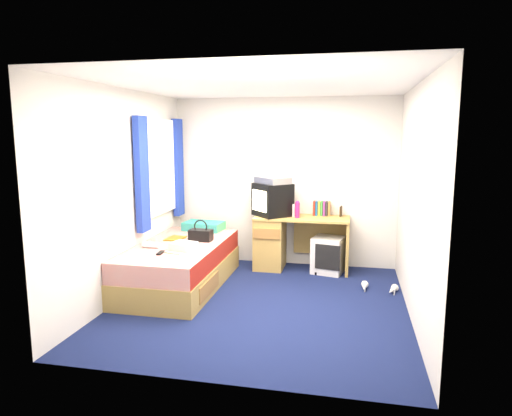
% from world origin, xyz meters
% --- Properties ---
extents(ground, '(3.40, 3.40, 0.00)m').
position_xyz_m(ground, '(0.00, 0.00, 0.00)').
color(ground, '#0C1438').
rests_on(ground, ground).
extents(room_shell, '(3.40, 3.40, 3.40)m').
position_xyz_m(room_shell, '(0.00, 0.00, 1.45)').
color(room_shell, white).
rests_on(room_shell, ground).
extents(bed, '(1.01, 2.00, 0.54)m').
position_xyz_m(bed, '(-1.10, 0.40, 0.27)').
color(bed, '#B19049').
rests_on(bed, ground).
extents(pillow, '(0.57, 0.39, 0.12)m').
position_xyz_m(pillow, '(-1.07, 1.24, 0.60)').
color(pillow, '#1961A5').
rests_on(pillow, bed).
extents(desk, '(1.30, 0.55, 0.75)m').
position_xyz_m(desk, '(0.03, 1.44, 0.41)').
color(desk, '#B19049').
rests_on(desk, ground).
extents(storage_cube, '(0.47, 0.47, 0.50)m').
position_xyz_m(storage_cube, '(0.68, 1.35, 0.25)').
color(storage_cube, silver).
rests_on(storage_cube, ground).
extents(crt_tv, '(0.62, 0.62, 0.46)m').
position_xyz_m(crt_tv, '(-0.12, 1.44, 0.98)').
color(crt_tv, black).
rests_on(crt_tv, desk).
extents(vcr, '(0.56, 0.56, 0.09)m').
position_xyz_m(vcr, '(-0.12, 1.44, 1.25)').
color(vcr, '#AAA9AB').
rests_on(vcr, crt_tv).
extents(book_row, '(0.24, 0.13, 0.20)m').
position_xyz_m(book_row, '(0.56, 1.60, 0.85)').
color(book_row, maroon).
rests_on(book_row, desk).
extents(picture_frame, '(0.04, 0.12, 0.14)m').
position_xyz_m(picture_frame, '(0.83, 1.59, 0.82)').
color(picture_frame, black).
rests_on(picture_frame, desk).
extents(pink_water_bottle, '(0.08, 0.08, 0.21)m').
position_xyz_m(pink_water_bottle, '(0.24, 1.34, 0.85)').
color(pink_water_bottle, '#D61E61').
rests_on(pink_water_bottle, desk).
extents(aerosol_can, '(0.06, 0.06, 0.18)m').
position_xyz_m(aerosol_can, '(0.18, 1.42, 0.84)').
color(aerosol_can, silver).
rests_on(aerosol_can, desk).
extents(handbag, '(0.29, 0.17, 0.27)m').
position_xyz_m(handbag, '(-0.90, 0.61, 0.62)').
color(handbag, black).
rests_on(handbag, bed).
extents(towel, '(0.32, 0.29, 0.09)m').
position_xyz_m(towel, '(-0.95, 0.13, 0.59)').
color(towel, silver).
rests_on(towel, bed).
extents(magazine, '(0.23, 0.29, 0.01)m').
position_xyz_m(magazine, '(-1.26, 0.64, 0.55)').
color(magazine, gold).
rests_on(magazine, bed).
extents(water_bottle, '(0.20, 0.07, 0.07)m').
position_xyz_m(water_bottle, '(-1.37, 0.14, 0.58)').
color(water_bottle, silver).
rests_on(water_bottle, bed).
extents(colour_swatch_fan, '(0.23, 0.12, 0.01)m').
position_xyz_m(colour_swatch_fan, '(-1.01, -0.05, 0.55)').
color(colour_swatch_fan, gold).
rests_on(colour_swatch_fan, bed).
extents(remote_control, '(0.07, 0.16, 0.02)m').
position_xyz_m(remote_control, '(-1.15, -0.09, 0.55)').
color(remote_control, black).
rests_on(remote_control, bed).
extents(window_assembly, '(0.11, 1.42, 1.40)m').
position_xyz_m(window_assembly, '(-1.55, 0.90, 1.42)').
color(window_assembly, silver).
rests_on(window_assembly, room_shell).
extents(white_heels, '(0.46, 0.28, 0.09)m').
position_xyz_m(white_heels, '(1.31, 0.68, 0.04)').
color(white_heels, silver).
rests_on(white_heels, ground).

